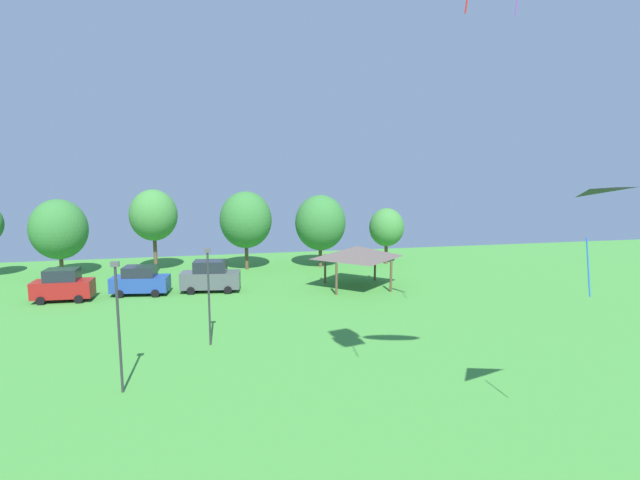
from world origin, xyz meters
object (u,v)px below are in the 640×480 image
at_px(park_pavilion, 357,252).
at_px(treeline_tree_1, 59,229).
at_px(parked_car_third_from_left, 211,277).
at_px(parked_car_second_from_left, 140,281).
at_px(parked_car_leftmost, 63,285).
at_px(treeline_tree_2, 153,215).
at_px(light_post_0, 209,291).
at_px(treeline_tree_3, 246,220).
at_px(light_post_1, 118,320).
at_px(treeline_tree_4, 320,223).
at_px(kite_flying_1, 574,221).
at_px(treeline_tree_5, 387,227).

xyz_separation_m(park_pavilion, treeline_tree_1, (-25.96, 9.62, 1.42)).
distance_m(parked_car_third_from_left, treeline_tree_1, 16.45).
relative_size(parked_car_second_from_left, park_pavilion, 0.78).
xyz_separation_m(parked_car_leftmost, treeline_tree_2, (5.81, 9.81, 4.33)).
xyz_separation_m(park_pavilion, light_post_0, (-12.26, -11.61, 0.18)).
bearing_deg(treeline_tree_3, treeline_tree_2, 174.96).
xyz_separation_m(light_post_1, treeline_tree_1, (-9.76, 26.66, 1.01)).
bearing_deg(treeline_tree_4, kite_flying_1, -87.03).
distance_m(parked_car_leftmost, light_post_1, 19.08).
bearing_deg(treeline_tree_5, light_post_1, -130.01).
distance_m(treeline_tree_1, treeline_tree_3, 17.22).
relative_size(parked_car_leftmost, treeline_tree_3, 0.56).
bearing_deg(treeline_tree_2, parked_car_leftmost, -120.61).
bearing_deg(treeline_tree_3, parked_car_second_from_left, -137.69).
distance_m(kite_flying_1, treeline_tree_3, 36.00).
xyz_separation_m(treeline_tree_2, treeline_tree_3, (8.84, -0.78, -0.57)).
height_order(parked_car_leftmost, parked_car_second_from_left, parked_car_leftmost).
relative_size(parked_car_third_from_left, treeline_tree_1, 0.68).
bearing_deg(treeline_tree_1, treeline_tree_2, 4.69).
bearing_deg(treeline_tree_5, parked_car_second_from_left, -161.16).
distance_m(parked_car_leftmost, treeline_tree_4, 24.07).
distance_m(treeline_tree_4, treeline_tree_5, 7.22).
relative_size(parked_car_third_from_left, treeline_tree_3, 0.64).
bearing_deg(treeline_tree_4, parked_car_leftmost, -158.46).
bearing_deg(treeline_tree_4, park_pavilion, -82.46).
bearing_deg(light_post_0, treeline_tree_4, 62.12).
xyz_separation_m(parked_car_third_from_left, treeline_tree_3, (3.52, 8.42, 3.73)).
height_order(parked_car_third_from_left, park_pavilion, park_pavilion).
distance_m(light_post_0, treeline_tree_3, 21.50).
relative_size(parked_car_third_from_left, light_post_1, 0.81).
bearing_deg(parked_car_second_from_left, treeline_tree_5, 26.75).
bearing_deg(parked_car_leftmost, park_pavilion, 0.95).
relative_size(kite_flying_1, treeline_tree_1, 0.39).
xyz_separation_m(parked_car_second_from_left, treeline_tree_3, (9.08, 8.27, 3.84)).
bearing_deg(light_post_0, parked_car_leftmost, 132.64).
height_order(light_post_1, treeline_tree_5, light_post_1).
xyz_separation_m(park_pavilion, treeline_tree_5, (5.96, 9.38, 0.80)).
bearing_deg(parked_car_second_from_left, treeline_tree_4, 33.59).
xyz_separation_m(light_post_0, light_post_1, (-3.95, -5.43, 0.23)).
distance_m(light_post_1, treeline_tree_5, 34.49).
xyz_separation_m(treeline_tree_1, treeline_tree_4, (24.74, -0.37, 0.06)).
height_order(park_pavilion, treeline_tree_3, treeline_tree_3).
relative_size(treeline_tree_3, treeline_tree_5, 1.32).
xyz_separation_m(parked_car_leftmost, parked_car_third_from_left, (11.13, 0.61, 0.04)).
distance_m(parked_car_leftmost, treeline_tree_2, 12.20).
bearing_deg(parked_car_leftmost, treeline_tree_1, 107.86).
bearing_deg(treeline_tree_3, light_post_1, -105.68).
height_order(kite_flying_1, parked_car_leftmost, kite_flying_1).
height_order(park_pavilion, treeline_tree_5, treeline_tree_5).
xyz_separation_m(kite_flying_1, parked_car_second_from_left, (-18.39, 26.33, -7.33)).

